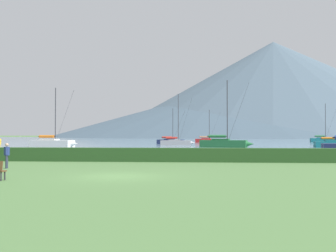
{
  "coord_description": "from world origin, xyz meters",
  "views": [
    {
      "loc": [
        4.2,
        -20.14,
        2.25
      ],
      "look_at": [
        -2.14,
        64.24,
        4.01
      ],
      "focal_mm": 41.15,
      "sensor_mm": 36.0,
      "label": 1
    }
  ],
  "objects_px": {
    "sailboat_slip_6": "(53,143)",
    "sailboat_slip_8": "(324,140)",
    "sailboat_slip_2": "(224,143)",
    "sailboat_slip_9": "(171,141)",
    "sailboat_slip_0": "(335,144)",
    "sailboat_slip_3": "(176,142)",
    "person_standing_walker": "(7,153)",
    "sailboat_slip_5": "(208,140)"
  },
  "relations": [
    {
      "from": "sailboat_slip_3",
      "to": "sailboat_slip_8",
      "type": "relative_size",
      "value": 0.96
    },
    {
      "from": "sailboat_slip_2",
      "to": "sailboat_slip_9",
      "type": "bearing_deg",
      "value": 129.16
    },
    {
      "from": "sailboat_slip_0",
      "to": "sailboat_slip_8",
      "type": "relative_size",
      "value": 0.84
    },
    {
      "from": "sailboat_slip_8",
      "to": "sailboat_slip_9",
      "type": "bearing_deg",
      "value": -145.29
    },
    {
      "from": "sailboat_slip_8",
      "to": "sailboat_slip_9",
      "type": "relative_size",
      "value": 1.33
    },
    {
      "from": "sailboat_slip_0",
      "to": "sailboat_slip_9",
      "type": "distance_m",
      "value": 36.15
    },
    {
      "from": "sailboat_slip_5",
      "to": "sailboat_slip_6",
      "type": "bearing_deg",
      "value": -120.37
    },
    {
      "from": "sailboat_slip_2",
      "to": "sailboat_slip_3",
      "type": "distance_m",
      "value": 15.02
    },
    {
      "from": "sailboat_slip_3",
      "to": "sailboat_slip_5",
      "type": "relative_size",
      "value": 1.2
    },
    {
      "from": "sailboat_slip_6",
      "to": "sailboat_slip_9",
      "type": "height_order",
      "value": "sailboat_slip_6"
    },
    {
      "from": "sailboat_slip_2",
      "to": "sailboat_slip_8",
      "type": "relative_size",
      "value": 1.05
    },
    {
      "from": "sailboat_slip_8",
      "to": "person_standing_walker",
      "type": "bearing_deg",
      "value": -112.79
    },
    {
      "from": "sailboat_slip_3",
      "to": "sailboat_slip_8",
      "type": "bearing_deg",
      "value": 39.91
    },
    {
      "from": "sailboat_slip_8",
      "to": "sailboat_slip_3",
      "type": "bearing_deg",
      "value": -134.05
    },
    {
      "from": "sailboat_slip_9",
      "to": "sailboat_slip_3",
      "type": "bearing_deg",
      "value": -70.96
    },
    {
      "from": "sailboat_slip_2",
      "to": "sailboat_slip_8",
      "type": "bearing_deg",
      "value": 69.96
    },
    {
      "from": "sailboat_slip_5",
      "to": "sailboat_slip_6",
      "type": "height_order",
      "value": "sailboat_slip_6"
    },
    {
      "from": "sailboat_slip_2",
      "to": "sailboat_slip_5",
      "type": "relative_size",
      "value": 1.32
    },
    {
      "from": "sailboat_slip_3",
      "to": "person_standing_walker",
      "type": "height_order",
      "value": "sailboat_slip_3"
    },
    {
      "from": "sailboat_slip_0",
      "to": "sailboat_slip_2",
      "type": "distance_m",
      "value": 18.48
    },
    {
      "from": "sailboat_slip_6",
      "to": "sailboat_slip_5",
      "type": "bearing_deg",
      "value": 63.6
    },
    {
      "from": "sailboat_slip_0",
      "to": "sailboat_slip_2",
      "type": "relative_size",
      "value": 0.8
    },
    {
      "from": "sailboat_slip_2",
      "to": "sailboat_slip_3",
      "type": "bearing_deg",
      "value": 139.86
    },
    {
      "from": "sailboat_slip_0",
      "to": "sailboat_slip_5",
      "type": "distance_m",
      "value": 40.79
    },
    {
      "from": "sailboat_slip_0",
      "to": "person_standing_walker",
      "type": "xyz_separation_m",
      "value": [
        -35.45,
        -41.79,
        0.36
      ]
    },
    {
      "from": "person_standing_walker",
      "to": "sailboat_slip_2",
      "type": "bearing_deg",
      "value": 51.51
    },
    {
      "from": "sailboat_slip_2",
      "to": "person_standing_walker",
      "type": "height_order",
      "value": "sailboat_slip_2"
    },
    {
      "from": "person_standing_walker",
      "to": "sailboat_slip_8",
      "type": "bearing_deg",
      "value": 45.02
    },
    {
      "from": "sailboat_slip_2",
      "to": "sailboat_slip_6",
      "type": "distance_m",
      "value": 29.44
    },
    {
      "from": "sailboat_slip_5",
      "to": "sailboat_slip_8",
      "type": "bearing_deg",
      "value": 21.26
    },
    {
      "from": "sailboat_slip_5",
      "to": "sailboat_slip_9",
      "type": "distance_m",
      "value": 16.31
    },
    {
      "from": "person_standing_walker",
      "to": "sailboat_slip_5",
      "type": "bearing_deg",
      "value": 62.93
    },
    {
      "from": "sailboat_slip_5",
      "to": "sailboat_slip_8",
      "type": "height_order",
      "value": "sailboat_slip_8"
    },
    {
      "from": "sailboat_slip_2",
      "to": "person_standing_walker",
      "type": "distance_m",
      "value": 44.22
    },
    {
      "from": "sailboat_slip_5",
      "to": "sailboat_slip_9",
      "type": "bearing_deg",
      "value": -115.84
    },
    {
      "from": "sailboat_slip_6",
      "to": "person_standing_walker",
      "type": "relative_size",
      "value": 6.21
    },
    {
      "from": "sailboat_slip_3",
      "to": "sailboat_slip_8",
      "type": "distance_m",
      "value": 51.21
    },
    {
      "from": "sailboat_slip_2",
      "to": "sailboat_slip_3",
      "type": "relative_size",
      "value": 1.1
    },
    {
      "from": "sailboat_slip_6",
      "to": "sailboat_slip_8",
      "type": "distance_m",
      "value": 75.31
    },
    {
      "from": "sailboat_slip_2",
      "to": "sailboat_slip_9",
      "type": "distance_m",
      "value": 24.94
    },
    {
      "from": "sailboat_slip_2",
      "to": "sailboat_slip_6",
      "type": "xyz_separation_m",
      "value": [
        -29.43,
        -0.44,
        -0.03
      ]
    },
    {
      "from": "person_standing_walker",
      "to": "sailboat_slip_6",
      "type": "bearing_deg",
      "value": 91.23
    }
  ]
}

